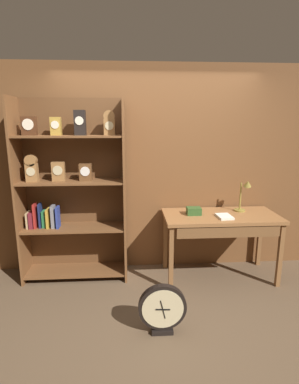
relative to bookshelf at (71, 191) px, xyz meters
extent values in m
plane|color=brown|center=(1.04, -1.06, -1.10)|extent=(10.00, 10.00, 0.00)
cube|color=brown|center=(1.04, 0.25, 0.20)|extent=(4.80, 0.05, 2.60)
cube|color=brown|center=(-0.58, -0.04, -0.01)|extent=(0.02, 0.40, 2.18)
cube|color=brown|center=(0.64, -0.04, -0.01)|extent=(0.03, 0.40, 2.18)
cube|color=brown|center=(0.03, 0.15, -0.01)|extent=(1.25, 0.01, 2.18)
cube|color=brown|center=(0.03, -0.04, -1.02)|extent=(1.20, 0.38, 0.02)
cube|color=brown|center=(0.03, -0.04, -0.45)|extent=(1.20, 0.38, 0.02)
cube|color=brown|center=(0.03, -0.04, 0.12)|extent=(1.20, 0.38, 0.02)
cube|color=brown|center=(0.03, -0.04, 0.64)|extent=(1.20, 0.38, 0.02)
cube|color=#472816|center=(-0.41, -0.02, 0.76)|extent=(0.16, 0.07, 0.21)
cylinder|color=silver|center=(-0.41, -0.06, 0.77)|extent=(0.12, 0.01, 0.12)
cube|color=olive|center=(-0.41, -0.06, 0.23)|extent=(0.13, 0.09, 0.21)
cylinder|color=olive|center=(-0.41, -0.06, 0.37)|extent=(0.13, 0.09, 0.13)
cylinder|color=#C6B78C|center=(-0.41, -0.11, 0.25)|extent=(0.10, 0.01, 0.10)
cube|color=#B28C38|center=(-0.12, -0.03, 0.75)|extent=(0.11, 0.08, 0.20)
cylinder|color=silver|center=(-0.12, -0.07, 0.77)|extent=(0.09, 0.01, 0.09)
cube|color=olive|center=(-0.12, -0.04, 0.24)|extent=(0.14, 0.07, 0.22)
cylinder|color=#C6B78C|center=(-0.12, -0.08, 0.26)|extent=(0.11, 0.01, 0.11)
cube|color=black|center=(0.16, -0.04, 0.79)|extent=(0.12, 0.10, 0.28)
cylinder|color=silver|center=(0.16, -0.10, 0.81)|extent=(0.09, 0.01, 0.09)
cube|color=brown|center=(0.19, -0.04, 0.23)|extent=(0.14, 0.08, 0.20)
cylinder|color=silver|center=(0.19, -0.08, 0.24)|extent=(0.11, 0.01, 0.11)
cube|color=olive|center=(0.48, -0.03, 0.74)|extent=(0.13, 0.07, 0.18)
cylinder|color=olive|center=(0.48, -0.03, 0.87)|extent=(0.13, 0.07, 0.13)
cylinder|color=#C6B78C|center=(0.48, -0.07, 0.76)|extent=(0.10, 0.01, 0.10)
cube|color=tan|center=(-0.51, -0.03, -0.34)|extent=(0.02, 0.16, 0.19)
cube|color=maroon|center=(-0.47, -0.04, -0.34)|extent=(0.04, 0.16, 0.20)
cube|color=maroon|center=(-0.42, -0.04, -0.29)|extent=(0.02, 0.14, 0.30)
cube|color=#19234C|center=(-0.37, -0.03, -0.29)|extent=(0.02, 0.13, 0.29)
cube|color=#236638|center=(-0.33, -0.02, -0.34)|extent=(0.04, 0.12, 0.20)
cube|color=#B78C2D|center=(-0.28, -0.03, -0.32)|extent=(0.03, 0.16, 0.23)
cube|color=slate|center=(-0.21, -0.05, -0.30)|extent=(0.04, 0.13, 0.27)
cube|color=navy|center=(-0.16, -0.06, -0.31)|extent=(0.03, 0.14, 0.26)
cube|color=brown|center=(1.80, -0.14, -0.31)|extent=(1.37, 0.66, 0.04)
cube|color=brown|center=(1.16, -0.42, -0.72)|extent=(0.05, 0.05, 0.77)
cube|color=brown|center=(2.43, -0.42, -0.72)|extent=(0.05, 0.05, 0.77)
cube|color=brown|center=(1.16, 0.14, -0.72)|extent=(0.05, 0.05, 0.77)
cube|color=brown|center=(2.43, 0.14, -0.72)|extent=(0.05, 0.05, 0.77)
cube|color=brown|center=(1.80, -0.45, -0.40)|extent=(1.17, 0.03, 0.12)
cylinder|color=olive|center=(2.07, -0.01, -0.28)|extent=(0.14, 0.14, 0.02)
cylinder|color=olive|center=(2.07, -0.01, -0.10)|extent=(0.02, 0.02, 0.34)
cone|color=olive|center=(2.13, -0.06, 0.07)|extent=(0.11, 0.13, 0.10)
cube|color=#2D5123|center=(1.47, -0.12, -0.25)|extent=(0.17, 0.13, 0.09)
cube|color=silver|center=(1.80, -0.26, -0.28)|extent=(0.17, 0.23, 0.02)
cube|color=black|center=(0.98, -1.14, -1.08)|extent=(0.20, 0.11, 0.04)
cylinder|color=black|center=(0.98, -1.14, -0.84)|extent=(0.44, 0.06, 0.44)
cylinder|color=#C6B78C|center=(0.98, -1.18, -0.84)|extent=(0.38, 0.01, 0.38)
cube|color=black|center=(0.98, -1.18, -0.84)|extent=(0.13, 0.01, 0.02)
cube|color=black|center=(0.98, -1.18, -0.84)|extent=(0.05, 0.01, 0.18)
camera|label=1|loc=(0.71, -3.56, 0.79)|focal=28.21mm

